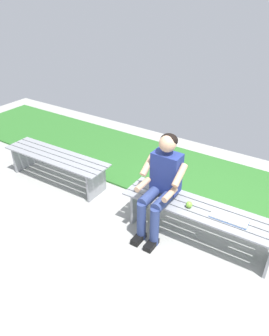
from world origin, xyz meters
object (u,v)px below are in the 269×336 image
(bench_near, at_px, (200,215))
(apple, at_px, (189,205))
(bench_far, at_px, (56,161))
(book_open, at_px, (229,219))
(person_seated, at_px, (161,183))

(bench_near, distance_m, apple, 0.20)
(bench_far, distance_m, apple, 2.24)
(bench_far, relative_size, book_open, 4.29)
(person_seated, bearing_deg, bench_near, -168.34)
(bench_near, relative_size, person_seated, 1.51)
(bench_far, distance_m, book_open, 2.70)
(person_seated, distance_m, apple, 0.41)
(bench_far, xyz_separation_m, book_open, (-2.70, 0.01, 0.12))
(apple, relative_size, book_open, 0.19)
(bench_near, relative_size, bench_far, 1.07)
(bench_near, relative_size, book_open, 4.59)
(bench_far, relative_size, apple, 22.83)
(bench_far, height_order, apple, apple)
(person_seated, height_order, book_open, person_seated)
(bench_near, bearing_deg, apple, 24.04)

